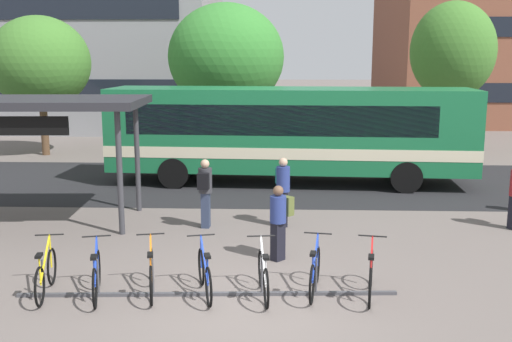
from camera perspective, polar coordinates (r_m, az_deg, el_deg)
ground at (r=10.63m, az=-0.29°, el=-12.65°), size 200.00×200.00×0.00m
bus_lane_asphalt at (r=20.35m, az=0.97°, el=-1.11°), size 80.00×7.20×0.01m
city_bus at (r=20.05m, az=3.41°, el=3.83°), size 12.14×3.18×3.20m
bike_rack at (r=11.00m, az=-4.64°, el=-11.33°), size 6.84×0.45×0.70m
parked_bicycle_yellow_0 at (r=11.54m, az=-19.43°, el=-9.30°), size 0.52×1.71×0.99m
parked_bicycle_blue_1 at (r=11.19m, az=-14.99°, el=-9.68°), size 0.59×1.69×0.99m
parked_bicycle_orange_2 at (r=11.10m, az=-9.97°, el=-9.63°), size 0.55×1.70×0.99m
parked_bicycle_blue_3 at (r=10.92m, az=-4.91°, el=-9.85°), size 0.62×1.68×0.99m
parked_bicycle_white_4 at (r=10.83m, az=0.71°, el=-10.00°), size 0.52×1.72×0.99m
parked_bicycle_blue_5 at (r=11.04m, az=5.63°, el=-9.63°), size 0.52×1.71×0.99m
parked_bicycle_red_6 at (r=11.02m, az=10.90°, el=-9.82°), size 0.52×1.71×0.99m
transit_shelter at (r=16.32m, az=-22.96°, el=5.72°), size 7.09×3.37×3.21m
commuter_black_pack_1 at (r=14.90m, az=-4.88°, el=-1.69°), size 0.36×0.54×1.74m
commuter_teal_pack_2 at (r=15.01m, az=2.57°, el=-1.51°), size 0.40×0.57×1.76m
commuter_olive_pack_4 at (r=12.54m, az=2.24°, el=-4.44°), size 0.58×0.59×1.62m
street_tree_0 at (r=27.31m, az=-19.92°, el=9.70°), size 4.22×4.22×5.93m
street_tree_1 at (r=28.51m, az=18.27°, el=10.81°), size 3.74×3.74×6.65m
street_tree_2 at (r=26.85m, az=-2.87°, el=10.81°), size 5.11×5.11×6.55m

